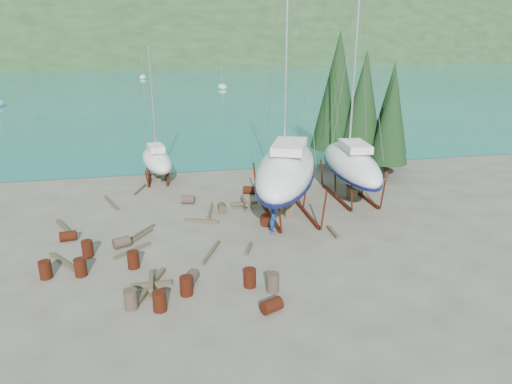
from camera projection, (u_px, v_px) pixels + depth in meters
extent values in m
plane|color=#554E43|center=(235.00, 246.00, 25.10)|extent=(600.00, 600.00, 0.00)
plane|color=#186279|center=(163.00, 53.00, 317.11)|extent=(700.00, 700.00, 0.00)
ellipsoid|color=#1F3219|center=(163.00, 53.00, 321.75)|extent=(800.00, 360.00, 110.00)
cube|color=beige|center=(20.00, 59.00, 189.13)|extent=(6.00, 5.00, 4.00)
cube|color=#A54C2D|center=(18.00, 52.00, 188.22)|extent=(6.60, 5.60, 1.60)
cube|color=beige|center=(119.00, 59.00, 196.77)|extent=(6.00, 5.00, 4.00)
cube|color=#A54C2D|center=(119.00, 52.00, 195.86)|extent=(6.60, 5.60, 1.60)
cube|color=beige|center=(234.00, 58.00, 206.32)|extent=(6.00, 5.00, 4.00)
cube|color=#A54C2D|center=(234.00, 51.00, 205.42)|extent=(6.60, 5.60, 1.60)
cylinder|color=black|center=(359.00, 164.00, 38.35)|extent=(0.36, 0.36, 1.60)
cone|color=black|center=(363.00, 104.00, 36.74)|extent=(3.60, 3.60, 8.40)
cylinder|color=black|center=(386.00, 170.00, 36.82)|extent=(0.36, 0.36, 1.36)
cone|color=black|center=(391.00, 118.00, 35.45)|extent=(3.06, 3.06, 7.14)
cylinder|color=black|center=(334.00, 157.00, 39.88)|extent=(0.36, 0.36, 1.84)
cone|color=black|center=(337.00, 90.00, 38.02)|extent=(4.14, 4.14, 9.66)
cylinder|color=black|center=(386.00, 160.00, 39.88)|extent=(0.36, 0.36, 1.44)
cone|color=black|center=(391.00, 108.00, 38.43)|extent=(3.24, 3.24, 7.56)
ellipsoid|color=silver|center=(222.00, 87.00, 101.05)|extent=(2.00, 5.00, 1.40)
cylinder|color=silver|center=(222.00, 74.00, 100.13)|extent=(0.08, 0.08, 5.00)
ellipsoid|color=silver|center=(143.00, 77.00, 125.42)|extent=(2.00, 5.00, 1.40)
cylinder|color=silver|center=(142.00, 67.00, 124.50)|extent=(0.08, 0.08, 5.00)
ellipsoid|color=silver|center=(286.00, 169.00, 28.97)|extent=(7.61, 12.16, 2.74)
cube|color=#0B1037|center=(289.00, 186.00, 28.73)|extent=(1.03, 2.05, 1.00)
cube|color=silver|center=(290.00, 146.00, 27.91)|extent=(3.07, 3.97, 0.50)
cylinder|color=silver|center=(287.00, 27.00, 26.77)|extent=(0.14, 0.14, 14.09)
cube|color=#4E190D|center=(268.00, 212.00, 29.66)|extent=(0.18, 6.46, 0.20)
cube|color=#4E190D|center=(303.00, 209.00, 30.12)|extent=(0.18, 6.46, 0.20)
cube|color=brown|center=(288.00, 208.00, 29.20)|extent=(0.50, 0.80, 1.07)
ellipsoid|color=silver|center=(351.00, 164.00, 31.88)|extent=(3.72, 9.91, 2.29)
cube|color=#0B1037|center=(353.00, 176.00, 31.66)|extent=(0.41, 1.76, 1.00)
cube|color=silver|center=(355.00, 146.00, 30.98)|extent=(1.82, 3.04, 0.50)
cylinder|color=silver|center=(355.00, 59.00, 30.06)|extent=(0.14, 0.14, 11.62)
cube|color=#4E190D|center=(336.00, 197.00, 32.46)|extent=(0.18, 5.33, 0.20)
cube|color=#4E190D|center=(362.00, 195.00, 32.83)|extent=(0.18, 5.33, 0.20)
cube|color=brown|center=(352.00, 194.00, 32.10)|extent=(0.50, 0.80, 0.82)
ellipsoid|color=silver|center=(157.00, 160.00, 36.05)|extent=(3.13, 6.67, 1.65)
cube|color=#0B1037|center=(157.00, 166.00, 35.87)|extent=(0.45, 1.18, 1.00)
cube|color=silver|center=(156.00, 148.00, 35.41)|extent=(1.43, 2.09, 0.50)
cylinder|color=silver|center=(152.00, 99.00, 34.81)|extent=(0.14, 0.14, 7.70)
cube|color=#4E190D|center=(149.00, 180.00, 36.42)|extent=(0.18, 3.53, 0.20)
cube|color=#4E190D|center=(167.00, 179.00, 36.68)|extent=(0.18, 3.53, 0.20)
cube|color=brown|center=(158.00, 179.00, 36.23)|extent=(0.50, 0.80, 0.32)
imported|color=navy|center=(273.00, 218.00, 26.44)|extent=(0.68, 0.80, 1.88)
cylinder|color=#4E190D|center=(45.00, 270.00, 21.61)|extent=(0.58, 0.58, 0.88)
cylinder|color=#2D2823|center=(190.00, 278.00, 21.15)|extent=(0.91, 1.04, 0.58)
cylinder|color=#4E190D|center=(68.00, 236.00, 25.63)|extent=(0.94, 0.67, 0.58)
cylinder|color=#4E190D|center=(186.00, 286.00, 20.22)|extent=(0.58, 0.58, 0.88)
cylinder|color=#4E190D|center=(249.00, 190.00, 33.34)|extent=(1.01, 0.80, 0.58)
cylinder|color=#4E190D|center=(265.00, 220.00, 27.84)|extent=(0.70, 0.95, 0.58)
cylinder|color=#4E190D|center=(250.00, 278.00, 20.89)|extent=(0.58, 0.58, 0.88)
cylinder|color=#4E190D|center=(88.00, 249.00, 23.77)|extent=(0.58, 0.58, 0.88)
cylinder|color=#2D2823|center=(188.00, 200.00, 31.39)|extent=(0.98, 0.75, 0.58)
cylinder|color=#4E190D|center=(160.00, 301.00, 19.04)|extent=(0.58, 0.58, 0.88)
cylinder|color=#2D2823|center=(222.00, 208.00, 29.82)|extent=(0.60, 0.89, 0.58)
cylinder|color=#4E190D|center=(272.00, 306.00, 19.01)|extent=(1.04, 0.89, 0.58)
cylinder|color=#4E190D|center=(80.00, 267.00, 21.84)|extent=(0.58, 0.58, 0.88)
cylinder|color=#4E190D|center=(133.00, 260.00, 22.59)|extent=(0.58, 0.58, 0.88)
cylinder|color=#2D2823|center=(122.00, 242.00, 24.85)|extent=(1.04, 0.88, 0.58)
cylinder|color=#2D2823|center=(131.00, 299.00, 19.19)|extent=(0.58, 0.58, 0.88)
cylinder|color=#2D2823|center=(273.00, 282.00, 20.51)|extent=(0.58, 0.58, 0.88)
cube|color=brown|center=(140.00, 189.00, 34.15)|extent=(0.89, 2.31, 0.14)
cube|color=brown|center=(333.00, 232.00, 26.62)|extent=(0.21, 1.64, 0.19)
cube|color=brown|center=(63.00, 226.00, 27.54)|extent=(1.08, 1.90, 0.19)
cube|color=brown|center=(141.00, 236.00, 26.11)|extent=(1.35, 1.88, 0.17)
cube|color=brown|center=(211.00, 252.00, 24.21)|extent=(1.29, 2.57, 0.16)
cube|color=brown|center=(248.00, 249.00, 24.57)|extent=(0.70, 1.40, 0.17)
cube|color=brown|center=(201.00, 221.00, 28.25)|extent=(2.14, 1.00, 0.19)
cube|color=brown|center=(210.00, 211.00, 29.87)|extent=(0.69, 2.84, 0.16)
cube|color=brown|center=(143.00, 231.00, 26.76)|extent=(1.41, 1.89, 0.15)
cube|color=brown|center=(132.00, 251.00, 24.36)|extent=(1.87, 1.62, 0.17)
cube|color=brown|center=(63.00, 262.00, 23.09)|extent=(1.77, 2.31, 0.18)
cube|color=brown|center=(112.00, 203.00, 31.37)|extent=(1.22, 2.93, 0.15)
cube|color=brown|center=(151.00, 285.00, 20.88)|extent=(1.37, 2.94, 0.23)
cube|color=brown|center=(152.00, 288.00, 20.67)|extent=(0.20, 1.80, 0.20)
cube|color=brown|center=(151.00, 284.00, 20.61)|extent=(1.80, 0.20, 0.20)
cube|color=brown|center=(151.00, 281.00, 20.54)|extent=(0.20, 1.80, 0.20)
cube|color=brown|center=(244.00, 206.00, 30.68)|extent=(0.20, 1.80, 0.20)
cube|color=brown|center=(244.00, 203.00, 30.61)|extent=(1.80, 0.20, 0.20)
cube|color=brown|center=(244.00, 201.00, 30.55)|extent=(0.20, 1.80, 0.20)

